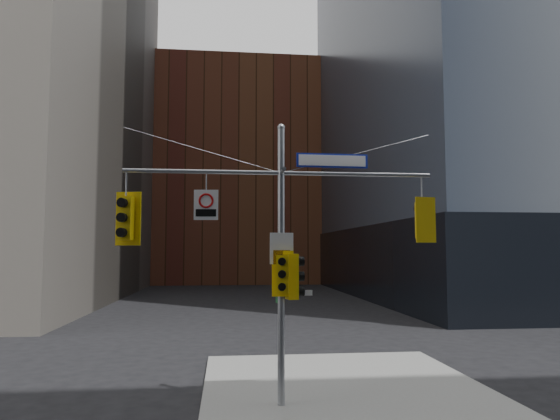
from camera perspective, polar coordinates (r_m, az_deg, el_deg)
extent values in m
cube|color=gray|center=(15.61, 7.02, -19.17)|extent=(8.00, 8.00, 0.15)
cube|color=black|center=(51.87, 28.48, -5.21)|extent=(36.40, 36.40, 6.00)
cube|color=brown|center=(69.46, -4.97, 3.62)|extent=(26.00, 20.00, 28.00)
cylinder|color=#93959B|center=(12.80, 0.13, -6.42)|extent=(0.18, 0.18, 7.20)
sphere|color=#93959B|center=(13.19, 0.13, 9.41)|extent=(0.20, 0.20, 0.20)
cylinder|color=#93959B|center=(12.89, -8.77, 4.35)|extent=(4.00, 0.11, 0.11)
cylinder|color=#93959B|center=(13.32, 8.73, 4.06)|extent=(4.00, 0.11, 0.11)
cylinder|color=#93959B|center=(12.61, 0.31, 4.50)|extent=(0.10, 0.70, 0.10)
cylinder|color=#93959B|center=(12.99, -8.74, 6.75)|extent=(4.00, 0.02, 1.12)
cylinder|color=#93959B|center=(13.41, 8.71, 6.38)|extent=(4.00, 0.02, 1.12)
cube|color=yellow|center=(12.99, -17.26, -0.89)|extent=(0.40, 0.32, 1.10)
cube|color=yellow|center=(13.16, -16.94, -0.95)|extent=(0.64, 0.17, 1.36)
cylinder|color=black|center=(12.82, -17.58, 0.80)|extent=(0.26, 0.21, 0.23)
cylinder|color=black|center=(12.90, -17.44, 0.77)|extent=(0.20, 0.06, 0.20)
cylinder|color=black|center=(12.79, -17.62, -0.83)|extent=(0.26, 0.21, 0.23)
cylinder|color=black|center=(12.87, -17.48, -0.85)|extent=(0.20, 0.06, 0.20)
cylinder|color=black|center=(12.78, -17.66, -2.47)|extent=(0.26, 0.21, 0.23)
cylinder|color=#0CE559|center=(12.85, -17.52, -2.48)|extent=(0.20, 0.06, 0.20)
cube|color=yellow|center=(13.76, 15.95, -1.12)|extent=(0.34, 0.27, 0.97)
cube|color=yellow|center=(13.61, 16.31, -1.08)|extent=(0.57, 0.12, 1.20)
cylinder|color=black|center=(13.94, 15.54, 0.16)|extent=(0.22, 0.18, 0.20)
cylinder|color=black|center=(13.87, 15.69, 0.18)|extent=(0.18, 0.04, 0.18)
cylinder|color=black|center=(13.92, 15.57, -1.17)|extent=(0.22, 0.18, 0.20)
cylinder|color=black|center=(13.85, 15.72, -1.15)|extent=(0.18, 0.04, 0.18)
cylinder|color=black|center=(13.90, 15.59, -2.50)|extent=(0.22, 0.18, 0.20)
cylinder|color=black|center=(13.84, 15.75, -2.49)|extent=(0.18, 0.04, 0.18)
cube|color=yellow|center=(12.85, 1.38, -7.60)|extent=(0.31, 0.40, 1.16)
cylinder|color=black|center=(12.89, 2.33, -5.87)|extent=(0.20, 0.26, 0.24)
cylinder|color=black|center=(12.87, 1.95, -5.88)|extent=(0.05, 0.21, 0.21)
cylinder|color=black|center=(12.90, 2.34, -7.58)|extent=(0.20, 0.26, 0.24)
cylinder|color=black|center=(12.88, 1.96, -7.59)|extent=(0.05, 0.21, 0.21)
cylinder|color=black|center=(12.93, 2.35, -9.29)|extent=(0.20, 0.26, 0.24)
cylinder|color=black|center=(12.90, 1.96, -9.30)|extent=(0.05, 0.21, 0.21)
cube|color=yellow|center=(12.53, 0.27, -7.31)|extent=(0.33, 0.26, 0.93)
cube|color=yellow|center=(12.69, 0.31, -7.28)|extent=(0.55, 0.12, 1.15)
cylinder|color=black|center=(12.34, 0.23, -5.91)|extent=(0.22, 0.17, 0.19)
cylinder|color=black|center=(12.41, 0.25, -5.90)|extent=(0.17, 0.04, 0.17)
cylinder|color=black|center=(12.35, 0.23, -7.35)|extent=(0.22, 0.17, 0.19)
cylinder|color=black|center=(12.42, 0.25, -7.33)|extent=(0.17, 0.04, 0.17)
cylinder|color=black|center=(12.37, 0.23, -8.78)|extent=(0.22, 0.17, 0.19)
cylinder|color=black|center=(12.44, 0.25, -8.76)|extent=(0.17, 0.04, 0.17)
cube|color=#10209A|center=(13.23, 5.98, 5.63)|extent=(1.91, 0.08, 0.37)
cube|color=silver|center=(13.20, 6.01, 5.65)|extent=(1.79, 0.05, 0.29)
cube|color=silver|center=(12.76, -8.45, 0.59)|extent=(0.62, 0.08, 0.77)
torus|color=#B20A0A|center=(12.75, -8.45, 1.06)|extent=(0.38, 0.08, 0.38)
cube|color=black|center=(12.72, -8.47, -0.32)|extent=(0.51, 0.05, 0.18)
cube|color=silver|center=(12.68, 0.19, -4.41)|extent=(0.61, 0.11, 0.80)
cube|color=#D88C00|center=(12.66, 0.20, -5.41)|extent=(0.44, 0.07, 0.35)
cube|color=silver|center=(12.90, 2.15, -9.44)|extent=(0.71, 0.06, 0.14)
cube|color=#145926|center=(13.31, -0.08, -10.36)|extent=(0.12, 0.74, 0.15)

